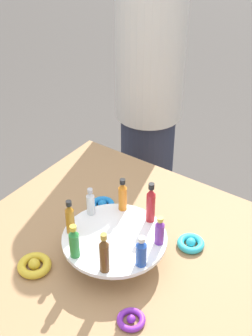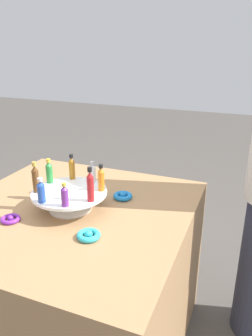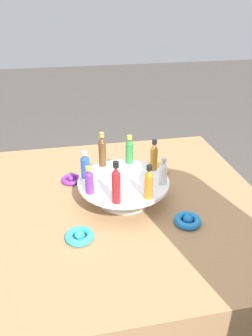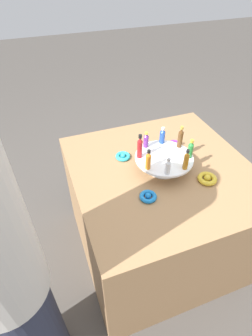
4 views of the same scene
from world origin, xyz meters
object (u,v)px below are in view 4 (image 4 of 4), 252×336
Objects in this scene: display_stand at (164,161)px; bottle_blue at (162,136)px; bottle_purple at (146,140)px; ribbon_bow_blue at (148,196)px; bottle_clear at (168,167)px; ribbon_bow_purple at (175,144)px; bottle_orange at (148,160)px; bottle_brown at (180,138)px; bottle_green at (190,149)px; ribbon_bow_teal at (123,156)px; bottle_amber at (186,160)px; bottle_red at (140,147)px; ribbon_bow_gold at (207,179)px.

display_stand is 3.16× the size of bottle_blue.
bottle_purple reaches higher than display_stand.
display_stand reaches higher than ribbon_bow_blue.
bottle_blue is at bearing 69.72° from bottle_clear.
ribbon_bow_purple is 0.89× the size of ribbon_bow_blue.
bottle_orange is at bearing -141.28° from ribbon_bow_purple.
bottle_blue reaches higher than ribbon_bow_purple.
ribbon_bow_purple is (0.05, 0.12, -0.13)m from bottle_brown.
bottle_green reaches higher than ribbon_bow_teal.
bottle_brown is at bearing -42.78° from bottle_blue.
bottle_brown is at bearing 24.72° from bottle_orange.
bottle_amber is (0.10, 0.00, 0.01)m from bottle_clear.
bottle_orange is at bearing 68.72° from ribbon_bow_blue.
bottle_red is 1.41× the size of bottle_blue.
bottle_blue is 0.38m from ribbon_bow_blue.
bottle_orange reaches higher than ribbon_bow_blue.
ribbon_bow_gold is (0.05, -0.22, -0.13)m from bottle_brown.
ribbon_bow_gold is at bearing -10.92° from bottle_clear.
display_stand is 0.24m from ribbon_bow_teal.
bottle_green is at bearing -65.28° from bottle_blue.
bottle_brown reaches higher than bottle_amber.
ribbon_bow_blue is at bearing -88.66° from ribbon_bow_teal.
display_stand is at bearing -20.28° from bottle_red.
ribbon_bow_gold is (0.22, -0.04, -0.11)m from bottle_clear.
bottle_red is at bearing 79.08° from ribbon_bow_blue.
bottle_clear is at bearing 169.08° from ribbon_bow_gold.
bottle_blue is 0.17m from ribbon_bow_purple.
ribbon_bow_blue is (-0.29, -0.13, -0.12)m from bottle_green.
bottle_amber is at bearing -42.78° from bottle_red.
bottle_clear reaches higher than ribbon_bow_teal.
bottle_clear is 1.10× the size of ribbon_bow_blue.
bottle_orange is (0.00, -0.10, -0.01)m from bottle_red.
ribbon_bow_teal is at bearing 169.08° from bottle_blue.
bottle_brown reaches higher than bottle_purple.
ribbon_bow_gold is at bearing -51.28° from bottle_purple.
bottle_orange is 0.18m from ribbon_bow_blue.
ribbon_bow_teal is at bearing -178.66° from ribbon_bow_purple.
ribbon_bow_teal is at bearing 136.34° from display_stand.
ribbon_bow_gold is 1.32× the size of ribbon_bow_purple.
bottle_clear is 0.24m from bottle_brown.
bottle_green is 1.11× the size of bottle_blue.
bottle_red reaches higher than bottle_orange.
ribbon_bow_blue is (-0.34, -0.01, -0.00)m from ribbon_bow_gold.
bottle_brown is (0.06, 0.17, 0.01)m from bottle_amber.
bottle_amber is (0.05, -0.12, 0.08)m from display_stand.
ribbon_bow_blue is (-0.04, -0.22, -0.13)m from bottle_red.
ribbon_bow_gold is (0.23, -0.28, -0.11)m from bottle_purple.
bottle_green is (0.12, -0.05, 0.08)m from display_stand.
bottle_orange and bottle_amber have the same top height.
display_stand is 0.15m from bottle_purple.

